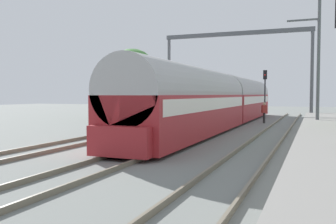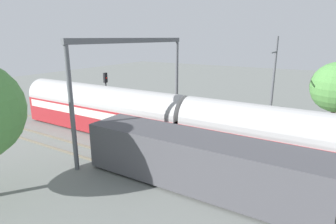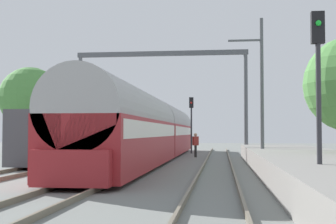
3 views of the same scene
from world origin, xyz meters
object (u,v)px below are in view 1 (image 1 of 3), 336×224
at_px(passenger_train, 224,100).
at_px(railway_signal_far, 265,87).
at_px(person_crossing, 264,111).
at_px(freight_car, 159,107).
at_px(catenary_gantry, 236,57).

distance_m(passenger_train, railway_signal_far, 9.64).
relative_size(person_crossing, railway_signal_far, 0.36).
relative_size(freight_car, catenary_gantry, 1.01).
bearing_deg(freight_car, person_crossing, 42.58).
xyz_separation_m(freight_car, railway_signal_far, (6.15, 12.25, 1.60)).
bearing_deg(railway_signal_far, freight_car, -116.67).
distance_m(passenger_train, person_crossing, 4.39).
height_order(passenger_train, railway_signal_far, railway_signal_far).
distance_m(person_crossing, railway_signal_far, 6.34).
bearing_deg(railway_signal_far, passenger_train, -101.55).
xyz_separation_m(passenger_train, catenary_gantry, (0.00, 4.29, 3.69)).
xyz_separation_m(passenger_train, railway_signal_far, (1.92, 9.38, 1.10)).
height_order(passenger_train, freight_car, passenger_train).
distance_m(freight_car, person_crossing, 9.29).
bearing_deg(passenger_train, catenary_gantry, 90.00).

